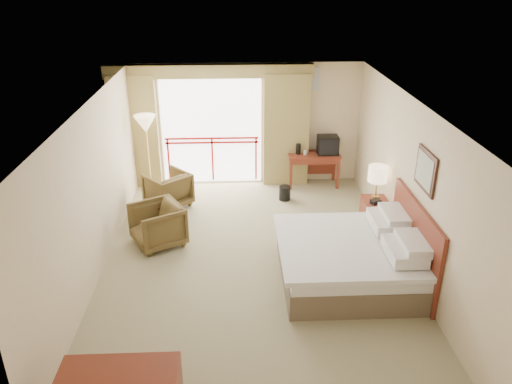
{
  "coord_description": "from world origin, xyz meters",
  "views": [
    {
      "loc": [
        -0.3,
        -7.2,
        4.56
      ],
      "look_at": [
        0.05,
        0.4,
        1.1
      ],
      "focal_mm": 35.0,
      "sensor_mm": 36.0,
      "label": 1
    }
  ],
  "objects_px": {
    "bed": "(351,259)",
    "wastebasket": "(285,193)",
    "table_lamp": "(378,174)",
    "armchair_far": "(169,205)",
    "armchair_near": "(159,244)",
    "desk": "(313,160)",
    "nightstand": "(374,216)",
    "side_table": "(156,211)",
    "floor_lamp": "(146,127)",
    "tv": "(328,145)"
  },
  "relations": [
    {
      "from": "bed",
      "to": "wastebasket",
      "type": "height_order",
      "value": "bed"
    },
    {
      "from": "table_lamp",
      "to": "armchair_far",
      "type": "relative_size",
      "value": 0.78
    },
    {
      "from": "armchair_near",
      "to": "armchair_far",
      "type": "bearing_deg",
      "value": 150.86
    },
    {
      "from": "desk",
      "to": "armchair_near",
      "type": "xyz_separation_m",
      "value": [
        -3.15,
        -2.57,
        -0.58
      ]
    },
    {
      "from": "nightstand",
      "to": "side_table",
      "type": "xyz_separation_m",
      "value": [
        -4.07,
        0.31,
        0.03
      ]
    },
    {
      "from": "desk",
      "to": "side_table",
      "type": "bearing_deg",
      "value": -153.11
    },
    {
      "from": "desk",
      "to": "floor_lamp",
      "type": "distance_m",
      "value": 3.73
    },
    {
      "from": "nightstand",
      "to": "tv",
      "type": "distance_m",
      "value": 2.37
    },
    {
      "from": "table_lamp",
      "to": "desk",
      "type": "relative_size",
      "value": 0.54
    },
    {
      "from": "tv",
      "to": "floor_lamp",
      "type": "xyz_separation_m",
      "value": [
        -3.89,
        -0.33,
        0.57
      ]
    },
    {
      "from": "nightstand",
      "to": "armchair_far",
      "type": "bearing_deg",
      "value": 164.3
    },
    {
      "from": "bed",
      "to": "armchair_far",
      "type": "relative_size",
      "value": 2.65
    },
    {
      "from": "bed",
      "to": "floor_lamp",
      "type": "relative_size",
      "value": 1.2
    },
    {
      "from": "table_lamp",
      "to": "side_table",
      "type": "relative_size",
      "value": 1.2
    },
    {
      "from": "table_lamp",
      "to": "armchair_far",
      "type": "bearing_deg",
      "value": 162.6
    },
    {
      "from": "desk",
      "to": "side_table",
      "type": "distance_m",
      "value": 3.81
    },
    {
      "from": "nightstand",
      "to": "floor_lamp",
      "type": "relative_size",
      "value": 0.37
    },
    {
      "from": "armchair_far",
      "to": "desk",
      "type": "bearing_deg",
      "value": 155.84
    },
    {
      "from": "nightstand",
      "to": "tv",
      "type": "xyz_separation_m",
      "value": [
        -0.51,
        2.22,
        0.63
      ]
    },
    {
      "from": "armchair_near",
      "to": "side_table",
      "type": "bearing_deg",
      "value": 160.62
    },
    {
      "from": "bed",
      "to": "armchair_far",
      "type": "bearing_deg",
      "value": 138.25
    },
    {
      "from": "table_lamp",
      "to": "desk",
      "type": "height_order",
      "value": "table_lamp"
    },
    {
      "from": "tv",
      "to": "armchair_far",
      "type": "relative_size",
      "value": 0.57
    },
    {
      "from": "bed",
      "to": "table_lamp",
      "type": "xyz_separation_m",
      "value": [
        0.78,
        1.6,
        0.76
      ]
    },
    {
      "from": "wastebasket",
      "to": "side_table",
      "type": "distance_m",
      "value": 2.8
    },
    {
      "from": "armchair_far",
      "to": "armchair_near",
      "type": "relative_size",
      "value": 0.96
    },
    {
      "from": "armchair_far",
      "to": "side_table",
      "type": "height_order",
      "value": "side_table"
    },
    {
      "from": "bed",
      "to": "tv",
      "type": "relative_size",
      "value": 4.69
    },
    {
      "from": "armchair_near",
      "to": "floor_lamp",
      "type": "relative_size",
      "value": 0.47
    },
    {
      "from": "wastebasket",
      "to": "armchair_near",
      "type": "xyz_separation_m",
      "value": [
        -2.44,
        -1.75,
        -0.15
      ]
    },
    {
      "from": "armchair_far",
      "to": "bed",
      "type": "bearing_deg",
      "value": 96.65
    },
    {
      "from": "bed",
      "to": "nightstand",
      "type": "relative_size",
      "value": 3.27
    },
    {
      "from": "armchair_far",
      "to": "floor_lamp",
      "type": "height_order",
      "value": "floor_lamp"
    },
    {
      "from": "armchair_near",
      "to": "bed",
      "type": "bearing_deg",
      "value": 39.3
    },
    {
      "from": "table_lamp",
      "to": "side_table",
      "type": "height_order",
      "value": "table_lamp"
    },
    {
      "from": "bed",
      "to": "table_lamp",
      "type": "height_order",
      "value": "table_lamp"
    },
    {
      "from": "bed",
      "to": "armchair_near",
      "type": "bearing_deg",
      "value": 158.39
    },
    {
      "from": "nightstand",
      "to": "side_table",
      "type": "distance_m",
      "value": 4.08
    },
    {
      "from": "bed",
      "to": "armchair_near",
      "type": "relative_size",
      "value": 2.54
    },
    {
      "from": "table_lamp",
      "to": "wastebasket",
      "type": "height_order",
      "value": "table_lamp"
    },
    {
      "from": "table_lamp",
      "to": "side_table",
      "type": "xyz_separation_m",
      "value": [
        -4.07,
        0.26,
        -0.78
      ]
    },
    {
      "from": "side_table",
      "to": "armchair_near",
      "type": "bearing_deg",
      "value": -80.28
    },
    {
      "from": "nightstand",
      "to": "desk",
      "type": "height_order",
      "value": "desk"
    },
    {
      "from": "bed",
      "to": "floor_lamp",
      "type": "distance_m",
      "value": 5.13
    },
    {
      "from": "table_lamp",
      "to": "armchair_far",
      "type": "height_order",
      "value": "table_lamp"
    },
    {
      "from": "tv",
      "to": "armchair_far",
      "type": "height_order",
      "value": "tv"
    },
    {
      "from": "desk",
      "to": "tv",
      "type": "height_order",
      "value": "tv"
    },
    {
      "from": "bed",
      "to": "tv",
      "type": "distance_m",
      "value": 3.82
    },
    {
      "from": "wastebasket",
      "to": "side_table",
      "type": "relative_size",
      "value": 0.59
    },
    {
      "from": "bed",
      "to": "wastebasket",
      "type": "distance_m",
      "value": 3.11
    }
  ]
}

